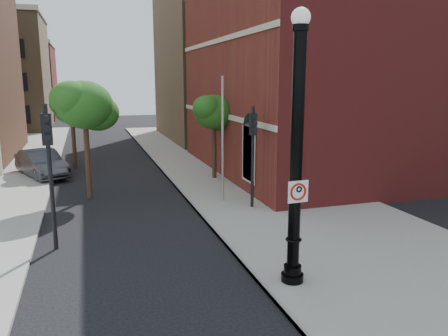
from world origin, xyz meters
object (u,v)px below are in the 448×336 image
object	(u,v)px
lamppost	(296,165)
no_parking_sign	(298,191)
traffic_signal_right	(253,141)
traffic_signal_left	(49,153)
parked_car	(42,164)

from	to	relation	value
lamppost	no_parking_sign	world-z (taller)	lamppost
no_parking_sign	traffic_signal_right	xyz separation A→B (m)	(1.51, 7.02, 0.30)
traffic_signal_left	traffic_signal_right	distance (m)	8.00
traffic_signal_right	parked_car	bearing A→B (deg)	141.36
parked_car	traffic_signal_right	xyz separation A→B (m)	(9.04, -9.51, 2.16)
traffic_signal_left	lamppost	bearing A→B (deg)	-34.12
no_parking_sign	traffic_signal_right	world-z (taller)	traffic_signal_right
traffic_signal_left	no_parking_sign	bearing A→B (deg)	-35.21
no_parking_sign	traffic_signal_left	distance (m)	7.83
traffic_signal_left	traffic_signal_right	size ratio (longest dim) A/B	1.08
parked_car	no_parking_sign	bearing A→B (deg)	-88.47
no_parking_sign	traffic_signal_left	world-z (taller)	traffic_signal_left
lamppost	traffic_signal_left	distance (m)	7.71
no_parking_sign	traffic_signal_left	bearing A→B (deg)	139.32
lamppost	traffic_signal_right	bearing A→B (deg)	77.60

